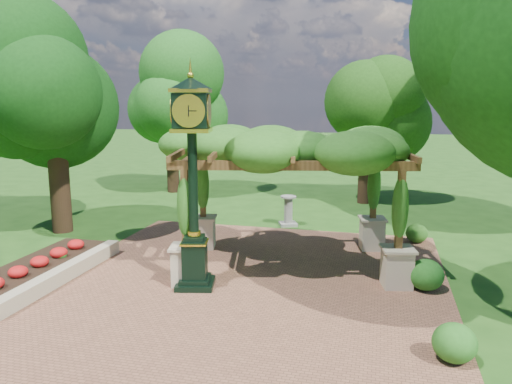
# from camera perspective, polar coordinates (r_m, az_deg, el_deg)

# --- Properties ---
(ground) EXTENTS (120.00, 120.00, 0.00)m
(ground) POSITION_cam_1_polar(r_m,az_deg,el_deg) (11.60, -3.10, -13.00)
(ground) COLOR #1E4714
(ground) RESTS_ON ground
(brick_plaza) EXTENTS (10.00, 12.00, 0.04)m
(brick_plaza) POSITION_cam_1_polar(r_m,az_deg,el_deg) (12.47, -1.71, -11.14)
(brick_plaza) COLOR brown
(brick_plaza) RESTS_ON ground
(border_wall) EXTENTS (0.35, 5.00, 0.40)m
(border_wall) POSITION_cam_1_polar(r_m,az_deg,el_deg) (13.91, -21.10, -8.75)
(border_wall) COLOR #C6B793
(border_wall) RESTS_ON ground
(flower_bed) EXTENTS (1.50, 5.00, 0.36)m
(flower_bed) POSITION_cam_1_polar(r_m,az_deg,el_deg) (14.44, -24.05, -8.34)
(flower_bed) COLOR red
(flower_bed) RESTS_ON ground
(pedestal_clock) EXTENTS (1.23, 1.23, 5.21)m
(pedestal_clock) POSITION_cam_1_polar(r_m,az_deg,el_deg) (11.98, -7.27, 3.19)
(pedestal_clock) COLOR black
(pedestal_clock) RESTS_ON brick_plaza
(pergola) EXTENTS (6.75, 5.00, 3.83)m
(pergola) POSITION_cam_1_polar(r_m,az_deg,el_deg) (13.57, 3.93, 4.23)
(pergola) COLOR #C7B794
(pergola) RESTS_ON brick_plaza
(sundial) EXTENTS (0.81, 0.81, 1.12)m
(sundial) POSITION_cam_1_polar(r_m,az_deg,el_deg) (18.53, 3.71, -2.37)
(sundial) COLOR gray
(sundial) RESTS_ON ground
(shrub_front) EXTENTS (1.03, 1.03, 0.70)m
(shrub_front) POSITION_cam_1_polar(r_m,az_deg,el_deg) (9.86, 21.74, -15.72)
(shrub_front) COLOR #245F1B
(shrub_front) RESTS_ON brick_plaza
(shrub_mid) EXTENTS (0.97, 0.97, 0.77)m
(shrub_mid) POSITION_cam_1_polar(r_m,az_deg,el_deg) (12.98, 18.87, -8.95)
(shrub_mid) COLOR #1F5A19
(shrub_mid) RESTS_ON brick_plaza
(shrub_back) EXTENTS (0.72, 0.72, 0.63)m
(shrub_back) POSITION_cam_1_polar(r_m,az_deg,el_deg) (17.02, 17.89, -4.51)
(shrub_back) COLOR #2B5D1B
(shrub_back) RESTS_ON brick_plaza
(tree_west_near) EXTENTS (4.26, 4.26, 8.02)m
(tree_west_near) POSITION_cam_1_polar(r_m,az_deg,el_deg) (18.53, -22.34, 12.48)
(tree_west_near) COLOR #382416
(tree_west_near) RESTS_ON ground
(tree_west_far) EXTENTS (3.85, 3.85, 6.98)m
(tree_west_far) POSITION_cam_1_polar(r_m,az_deg,el_deg) (25.19, -9.73, 10.80)
(tree_west_far) COLOR #332013
(tree_west_far) RESTS_ON ground
(tree_north) EXTENTS (3.82, 3.82, 6.10)m
(tree_north) POSITION_cam_1_polar(r_m,az_deg,el_deg) (22.66, 12.61, 9.22)
(tree_north) COLOR #382216
(tree_north) RESTS_ON ground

